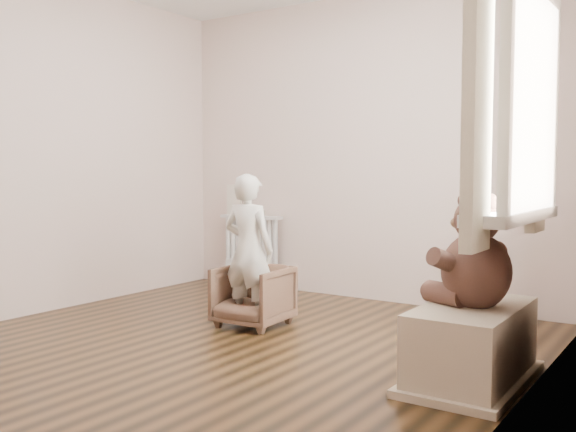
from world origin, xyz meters
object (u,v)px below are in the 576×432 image
Objects in this scene: child at (249,250)px; toy_bench at (472,345)px; plush_cat at (524,190)px; toy_vanity at (246,259)px; armchair at (253,296)px; teddy_bear at (476,255)px; radiator at (251,247)px.

toy_bench is at bearing 167.02° from child.
toy_bench is 0.91m from plush_cat.
toy_vanity is at bearing -54.84° from child.
toy_vanity reaches higher than armchair.
toy_bench is 0.47m from teddy_bear.
toy_bench is (2.62, -1.55, -0.19)m from radiator.
plush_cat reaches higher than child.
radiator is 3.04m from plush_cat.
toy_vanity is (-0.04, -0.03, -0.11)m from radiator.
radiator is at bearing 124.50° from armchair.
plush_cat is at bearing -0.95° from armchair.
radiator is 1.38× the size of toy_vanity.
armchair is 1.99m from plush_cat.
armchair is 0.45× the size of child.
child reaches higher than radiator.
plush_cat is at bearing -22.44° from radiator.
armchair is at bearing 168.54° from toy_bench.
armchair is 1.72m from toy_bench.
toy_bench is 3.75× the size of plush_cat.
teddy_bear is at bearing -30.59° from radiator.
toy_bench is 1.50× the size of teddy_bear.
toy_bench is at bearing -14.62° from armchair.
teddy_bear reaches higher than toy_vanity.
toy_vanity is 0.47× the size of child.
child is at bearing -53.46° from radiator.
plush_cat is (0.12, 0.42, 0.33)m from teddy_bear.
toy_bench is (1.68, -0.29, -0.35)m from child.
child is at bearing -166.17° from plush_cat.
plush_cat reaches higher than armchair.
plush_cat reaches higher than radiator.
child is (0.93, -1.26, 0.16)m from radiator.
toy_vanity is 1.53m from armchair.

